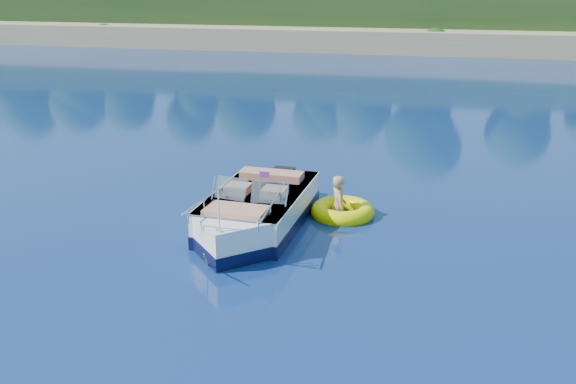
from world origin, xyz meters
name	(u,v)px	position (x,y,z in m)	size (l,w,h in m)	color
ground	(308,303)	(0.00, 0.00, 0.00)	(160.00, 160.00, 0.00)	#0B1F4D
shoreline	(418,13)	(0.00, 63.77, 0.98)	(170.00, 59.00, 6.00)	#8F7E53
motorboat	(255,215)	(-1.75, 2.99, 0.34)	(2.10, 5.30, 1.76)	white
tow_tube	(342,211)	(0.01, 4.26, 0.10)	(1.57, 1.57, 0.39)	#FFF100
boy	(338,215)	(-0.10, 4.27, 0.00)	(0.58, 0.38, 1.59)	tan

